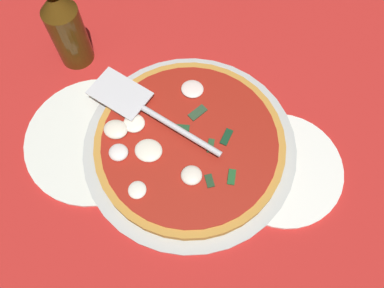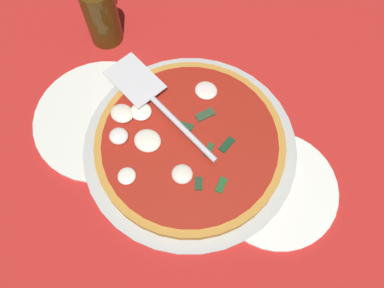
# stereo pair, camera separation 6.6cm
# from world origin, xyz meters

# --- Properties ---
(ground_plane) EXTENTS (1.01, 1.01, 0.01)m
(ground_plane) POSITION_xyz_m (0.00, 0.00, -0.00)
(ground_plane) COLOR red
(pizza_pan) EXTENTS (0.36, 0.36, 0.01)m
(pizza_pan) POSITION_xyz_m (-0.00, 0.01, 0.01)
(pizza_pan) COLOR #B5BCBB
(pizza_pan) RESTS_ON ground_plane
(dinner_plate_left) EXTENTS (0.20, 0.20, 0.01)m
(dinner_plate_left) POSITION_xyz_m (-0.16, 0.01, 0.01)
(dinner_plate_left) COLOR white
(dinner_plate_left) RESTS_ON ground_plane
(dinner_plate_right) EXTENTS (0.24, 0.24, 0.01)m
(dinner_plate_right) POSITION_xyz_m (0.16, 0.03, 0.01)
(dinner_plate_right) COLOR white
(dinner_plate_right) RESTS_ON ground_plane
(pizza) EXTENTS (0.32, 0.32, 0.03)m
(pizza) POSITION_xyz_m (-0.00, 0.01, 0.02)
(pizza) COLOR #C28735
(pizza) RESTS_ON pizza_pan
(pizza_server) EXTENTS (0.25, 0.12, 0.01)m
(pizza_server) POSITION_xyz_m (0.08, -0.03, 0.05)
(pizza_server) COLOR silver
(pizza_server) RESTS_ON pizza
(beer_bottle) EXTENTS (0.06, 0.06, 0.23)m
(beer_bottle) POSITION_xyz_m (0.25, -0.12, 0.09)
(beer_bottle) COLOR #4F330E
(beer_bottle) RESTS_ON ground_plane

